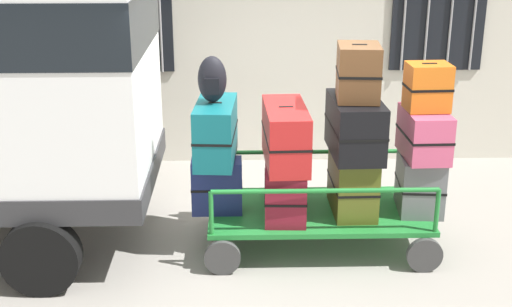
{
  "coord_description": "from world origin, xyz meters",
  "views": [
    {
      "loc": [
        -0.38,
        -6.51,
        3.27
      ],
      "look_at": [
        -0.21,
        -0.13,
        0.99
      ],
      "focal_mm": 48.66,
      "sensor_mm": 36.0,
      "label": 1
    }
  ],
  "objects": [
    {
      "name": "ground_plane",
      "position": [
        0.0,
        0.0,
        0.0
      ],
      "size": [
        40.0,
        40.0,
        0.0
      ],
      "primitive_type": "plane",
      "color": "gray"
    },
    {
      "name": "luggage_cart",
      "position": [
        0.42,
        -0.13,
        0.33
      ],
      "size": [
        2.25,
        1.25,
        0.39
      ],
      "color": "#1E722D",
      "rests_on": "ground"
    },
    {
      "name": "cart_railing",
      "position": [
        0.42,
        -0.13,
        0.75
      ],
      "size": [
        2.14,
        1.11,
        0.44
      ],
      "color": "#1E722D",
      "rests_on": "luggage_cart"
    },
    {
      "name": "suitcase_left_bottom",
      "position": [
        -0.59,
        -0.15,
        0.66
      ],
      "size": [
        0.51,
        0.29,
        0.55
      ],
      "color": "navy",
      "rests_on": "luggage_cart"
    },
    {
      "name": "suitcase_left_middle",
      "position": [
        -0.59,
        -0.17,
        1.23
      ],
      "size": [
        0.43,
        0.84,
        0.58
      ],
      "color": "#0F5960",
      "rests_on": "suitcase_left_bottom"
    },
    {
      "name": "suitcase_midleft_bottom",
      "position": [
        0.08,
        -0.14,
        0.64
      ],
      "size": [
        0.44,
        0.99,
        0.51
      ],
      "color": "maroon",
      "rests_on": "luggage_cart"
    },
    {
      "name": "suitcase_midleft_middle",
      "position": [
        0.08,
        -0.15,
        1.18
      ],
      "size": [
        0.43,
        0.99,
        0.57
      ],
      "color": "#B21E1E",
      "rests_on": "suitcase_midleft_bottom"
    },
    {
      "name": "suitcase_center_bottom",
      "position": [
        0.75,
        -0.17,
        0.69
      ],
      "size": [
        0.42,
        0.74,
        0.6
      ],
      "color": "#4C5119",
      "rests_on": "luggage_cart"
    },
    {
      "name": "suitcase_center_middle",
      "position": [
        0.75,
        -0.14,
        1.26
      ],
      "size": [
        0.49,
        0.9,
        0.55
      ],
      "color": "black",
      "rests_on": "suitcase_center_bottom"
    },
    {
      "name": "suitcase_center_top",
      "position": [
        0.75,
        -0.17,
        1.8
      ],
      "size": [
        0.44,
        0.53,
        0.53
      ],
      "color": "brown",
      "rests_on": "suitcase_center_middle"
    },
    {
      "name": "suitcase_midright_bottom",
      "position": [
        1.42,
        -0.17,
        0.67
      ],
      "size": [
        0.47,
        0.61,
        0.57
      ],
      "color": "slate",
      "rests_on": "luggage_cart"
    },
    {
      "name": "suitcase_midright_middle",
      "position": [
        1.42,
        -0.17,
        1.19
      ],
      "size": [
        0.42,
        0.68,
        0.47
      ],
      "color": "#CC4C72",
      "rests_on": "suitcase_midright_bottom"
    },
    {
      "name": "suitcase_midright_top",
      "position": [
        1.42,
        -0.15,
        1.65
      ],
      "size": [
        0.42,
        0.36,
        0.45
      ],
      "color": "orange",
      "rests_on": "suitcase_midright_middle"
    },
    {
      "name": "backpack",
      "position": [
        -0.62,
        -0.16,
        1.74
      ],
      "size": [
        0.27,
        0.22,
        0.44
      ],
      "color": "black",
      "rests_on": "suitcase_left_middle"
    }
  ]
}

